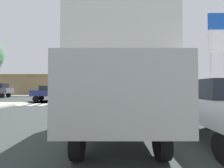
% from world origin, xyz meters
% --- Properties ---
extents(ground, '(90.00, 90.00, 0.05)m').
position_xyz_m(ground, '(0.00, 0.00, -0.03)').
color(ground, '#363D3B').
extents(sidewalk_corner_ne, '(12.00, 12.00, 0.14)m').
position_xyz_m(sidewalk_corner_ne, '(13.00, 12.00, 0.07)').
color(sidewalk_corner_ne, '#B2ADA3').
rests_on(sidewalk_corner_ne, ground).
extents(sidewalk_corner_nw, '(12.00, 12.00, 0.14)m').
position_xyz_m(sidewalk_corner_nw, '(-13.00, 12.00, 0.07)').
color(sidewalk_corner_nw, '#B4A9A1').
rests_on(sidewalk_corner_nw, ground).
extents(crosswalk_near, '(13.50, 2.00, 0.01)m').
position_xyz_m(crosswalk_near, '(-0.25, -7.30, 0.00)').
color(crosswalk_near, white).
rests_on(crosswalk_near, ground).
extents(crosswalk_far, '(13.50, 2.00, 0.01)m').
position_xyz_m(crosswalk_far, '(-0.25, 7.30, 0.00)').
color(crosswalk_far, white).
rests_on(crosswalk_far, ground).
extents(traffic_signal_mast, '(6.28, 0.55, 6.54)m').
position_xyz_m(traffic_signal_mast, '(6.27, 7.13, 4.82)').
color(traffic_signal_mast, gray).
rests_on(traffic_signal_mast, ground).
extents(gas_station_sign, '(1.60, 0.20, 8.11)m').
position_xyz_m(gas_station_sign, '(11.01, -9.05, 5.62)').
color(gas_station_sign, silver).
rests_on(gas_station_sign, ground).
extents(street_lamp, '(1.78, 0.32, 7.47)m').
position_xyz_m(street_lamp, '(7.60, 21.82, 4.51)').
color(street_lamp, gray).
rests_on(street_lamp, ground).
extents(bank_building, '(17.56, 7.43, 4.65)m').
position_xyz_m(bank_building, '(-18.72, 15.92, 2.33)').
color(bank_building, olive).
rests_on(bank_building, ground).
extents(box_truck_nearside_1, '(2.40, 7.20, 4.85)m').
position_xyz_m(box_truck_nearside_1, '(2.00, -16.85, 2.56)').
color(box_truck_nearside_1, black).
rests_on(box_truck_nearside_1, ground).
extents(sedan_farside_1, '(4.30, 1.80, 1.88)m').
position_xyz_m(sedan_farside_1, '(15.38, 3.50, 1.12)').
color(sedan_farside_1, black).
rests_on(sedan_farside_1, ground).
extents(sedan_queued_2, '(4.30, 1.80, 1.88)m').
position_xyz_m(sedan_queued_2, '(-5.59, -3.50, 1.12)').
color(sedan_queued_2, black).
rests_on(sedan_queued_2, ground).
extents(sedan_leading_3, '(1.80, 4.30, 1.88)m').
position_xyz_m(sedan_leading_3, '(-2.00, 33.63, 1.12)').
color(sedan_leading_3, black).
rests_on(sedan_leading_3, ground).
extents(pickup_trailing_2, '(2.00, 5.10, 2.35)m').
position_xyz_m(pickup_trailing_2, '(-5.00, 24.52, 1.29)').
color(pickup_trailing_2, black).
rests_on(pickup_trailing_2, ground).
extents(sedan_middle_4, '(1.80, 4.30, 1.88)m').
position_xyz_m(sedan_middle_4, '(-2.00, 22.25, 1.12)').
color(sedan_middle_4, black).
rests_on(sedan_middle_4, ground).
extents(sedan_outer_5, '(1.80, 4.30, 1.88)m').
position_xyz_m(sedan_outer_5, '(5.00, -17.85, 1.12)').
color(sedan_outer_5, black).
rests_on(sedan_outer_5, ground).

